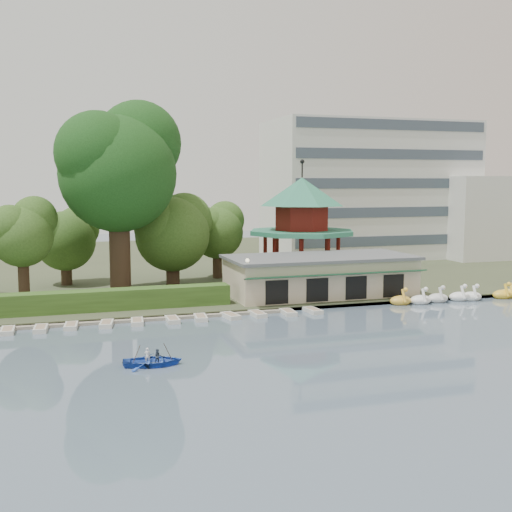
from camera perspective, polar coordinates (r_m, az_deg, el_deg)
name	(u,v)px	position (r m, az deg, el deg)	size (l,w,h in m)	color
ground_plane	(313,367)	(41.17, 5.07, -9.82)	(220.00, 220.00, 0.00)	slate
shore	(168,264)	(90.41, -7.81, -0.69)	(220.00, 70.00, 0.40)	#424930
embankment	(237,312)	(56.99, -1.71, -5.00)	(220.00, 0.60, 0.30)	gray
dock	(98,322)	(54.88, -13.87, -5.68)	(34.00, 1.60, 0.24)	gray
boathouse	(320,275)	(64.30, 5.72, -1.69)	(18.60, 9.39, 3.90)	#C6B497
pavilion	(302,218)	(73.76, 4.09, 3.39)	(12.40, 12.40, 13.50)	#C6B497
office_building	(388,194)	(97.98, 11.68, 5.38)	(38.00, 18.00, 20.00)	silver
hedge	(59,302)	(57.79, -17.10, -3.97)	(30.00, 2.00, 1.80)	#395C20
lamp_post	(247,273)	(58.47, -0.77, -1.53)	(0.36, 0.36, 4.28)	black
big_tree	(119,164)	(64.90, -12.07, 8.03)	(12.61, 11.75, 19.39)	#3A281C
small_trees	(96,234)	(68.61, -14.04, 1.90)	(39.58, 16.22, 10.04)	#3A281C
swan_boats	(476,296)	(67.19, 18.99, -3.36)	(18.87, 2.16, 1.92)	yellow
moored_rowboats	(123,323)	(53.66, -11.71, -5.84)	(34.77, 2.73, 0.36)	silver
rowboat_with_passengers	(153,357)	(41.76, -9.18, -8.86)	(5.70, 4.42, 2.01)	blue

